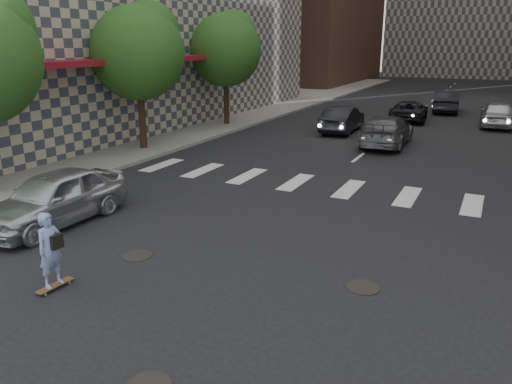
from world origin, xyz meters
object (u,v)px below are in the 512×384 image
at_px(tree_b, 140,49).
at_px(traffic_car_c, 409,111).
at_px(traffic_car_b, 387,131).
at_px(traffic_car_d, 498,114).
at_px(tree_c, 227,47).
at_px(traffic_car_e, 447,101).
at_px(silver_sedan, 54,198).
at_px(traffic_car_a, 342,119).
at_px(skateboarder, 51,250).

xyz_separation_m(tree_b, traffic_car_c, (9.55, 14.86, -4.00)).
relative_size(traffic_car_b, traffic_car_c, 1.09).
relative_size(traffic_car_b, traffic_car_d, 1.09).
height_order(tree_c, traffic_car_e, tree_c).
distance_m(silver_sedan, traffic_car_e, 30.26).
height_order(tree_c, traffic_car_a, tree_c).
bearing_deg(traffic_car_a, traffic_car_d, -144.73).
xyz_separation_m(tree_c, traffic_car_b, (9.95, -1.88, -3.91)).
relative_size(skateboarder, traffic_car_c, 0.36).
xyz_separation_m(silver_sedan, traffic_car_e, (7.33, 29.36, 0.03)).
bearing_deg(skateboarder, silver_sedan, 140.67).
bearing_deg(tree_b, traffic_car_e, 60.84).
xyz_separation_m(tree_b, skateboarder, (6.98, -12.00, -3.77)).
bearing_deg(traffic_car_d, traffic_car_b, 58.35).
bearing_deg(traffic_car_b, silver_sedan, 66.73).
distance_m(tree_c, traffic_car_c, 12.42).
bearing_deg(traffic_car_d, tree_b, 42.42).
bearing_deg(traffic_car_c, tree_c, 30.81).
height_order(traffic_car_b, traffic_car_e, traffic_car_e).
relative_size(skateboarder, traffic_car_b, 0.33).
xyz_separation_m(tree_c, silver_sedan, (3.95, -17.14, -3.88)).
xyz_separation_m(skateboarder, traffic_car_c, (2.57, 26.87, -0.23)).
xyz_separation_m(tree_b, silver_sedan, (3.95, -9.14, -3.88)).
xyz_separation_m(traffic_car_a, traffic_car_e, (4.38, 11.36, 0.07)).
distance_m(skateboarder, traffic_car_b, 18.37).
bearing_deg(skateboarder, traffic_car_b, 84.79).
bearing_deg(tree_b, traffic_car_b, 31.58).
distance_m(tree_c, silver_sedan, 18.01).
height_order(tree_b, traffic_car_c, tree_b).
xyz_separation_m(skateboarder, traffic_car_a, (-0.08, 20.87, -0.15)).
distance_m(traffic_car_d, traffic_car_e, 6.49).
relative_size(silver_sedan, traffic_car_a, 1.02).
relative_size(tree_c, traffic_car_e, 1.37).
xyz_separation_m(silver_sedan, traffic_car_d, (10.80, 23.88, 0.03)).
bearing_deg(tree_c, traffic_car_b, -10.70).
height_order(silver_sedan, traffic_car_d, traffic_car_d).
bearing_deg(tree_b, tree_c, 90.00).
bearing_deg(traffic_car_a, traffic_car_c, -115.42).
bearing_deg(traffic_car_d, traffic_car_a, 34.26).
height_order(tree_b, silver_sedan, tree_b).
relative_size(tree_c, skateboarder, 3.93).
bearing_deg(silver_sedan, traffic_car_c, 77.82).
xyz_separation_m(skateboarder, traffic_car_d, (7.77, 26.74, -0.09)).
bearing_deg(traffic_car_e, traffic_car_a, 64.37).
distance_m(traffic_car_b, traffic_car_d, 9.87).
relative_size(tree_c, traffic_car_c, 1.41).
bearing_deg(tree_c, tree_b, -90.00).
bearing_deg(tree_b, skateboarder, -59.82).
xyz_separation_m(skateboarder, traffic_car_b, (2.97, 18.12, -0.14)).
distance_m(traffic_car_a, traffic_car_c, 6.56).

